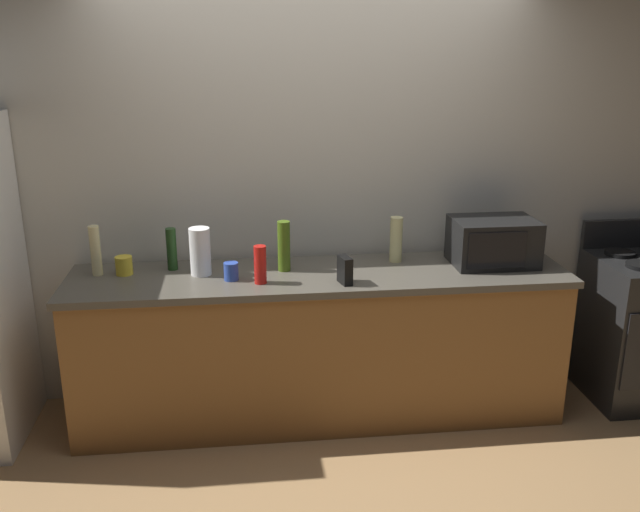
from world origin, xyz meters
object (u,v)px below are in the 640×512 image
bottle_wine (172,249)px  bottle_hot_sauce (260,265)px  paper_towel_roll (200,252)px  bottle_vinegar (396,239)px  bottle_hand_soap (96,251)px  stove_range (640,327)px  microwave (493,242)px  cordless_phone (345,270)px  mug_blue (231,271)px  bottle_olive_oil (284,246)px  mug_yellow (124,265)px

bottle_wine → bottle_hot_sauce: bearing=-30.4°
paper_towel_roll → bottle_vinegar: 1.14m
bottle_hot_sauce → bottle_hand_soap: 0.94m
stove_range → bottle_hand_soap: bottle_hand_soap is taller
microwave → bottle_hand_soap: (-2.27, 0.06, 0.01)m
cordless_phone → mug_blue: cordless_phone is taller
stove_range → paper_towel_roll: paper_towel_roll is taller
cordless_phone → bottle_olive_oil: 0.41m
stove_range → bottle_hot_sauce: bearing=-176.8°
cordless_phone → bottle_vinegar: 0.50m
microwave → bottle_hand_soap: 2.27m
bottle_hot_sauce → mug_blue: (-0.16, 0.07, -0.06)m
mug_blue → bottle_hand_soap: bearing=167.1°
cordless_phone → bottle_vinegar: size_ratio=0.55×
microwave → mug_blue: bearing=-175.9°
cordless_phone → mug_yellow: size_ratio=1.44×
bottle_wine → bottle_hot_sauce: (0.49, -0.29, -0.02)m
stove_range → cordless_phone: stove_range is taller
stove_range → bottle_wine: bottle_wine is taller
bottle_hot_sauce → mug_yellow: 0.79m
bottle_olive_oil → bottle_vinegar: bearing=7.6°
mug_yellow → mug_blue: mug_yellow is taller
microwave → mug_yellow: bearing=178.5°
bottle_wine → bottle_hand_soap: 0.41m
cordless_phone → bottle_wine: size_ratio=0.61×
stove_range → bottle_hot_sauce: (-2.34, -0.13, 0.54)m
bottle_olive_oil → bottle_wine: size_ratio=1.19×
microwave → bottle_hot_sauce: bearing=-172.5°
stove_range → cordless_phone: (-1.89, -0.19, 0.51)m
stove_range → mug_yellow: 3.14m
bottle_hot_sauce → microwave: bearing=7.5°
bottle_vinegar → bottle_olive_oil: 0.68m
bottle_vinegar → mug_blue: bearing=-167.3°
cordless_phone → bottle_olive_oil: bearing=125.8°
mug_blue → bottle_olive_oil: bearing=23.3°
bottle_vinegar → bottle_wine: bottle_vinegar is taller
bottle_hot_sauce → mug_yellow: bearing=162.9°
paper_towel_roll → bottle_wine: paper_towel_roll is taller
bottle_olive_oil → bottle_hand_soap: size_ratio=1.02×
mug_yellow → bottle_hot_sauce: bearing=-17.1°
bottle_vinegar → bottle_hand_soap: size_ratio=0.95×
mug_blue → microwave: bearing=4.1°
microwave → bottle_olive_oil: (-1.22, 0.02, 0.01)m
bottle_hand_soap → cordless_phone: bearing=-12.3°
microwave → bottle_vinegar: (-0.55, 0.11, 0.00)m
stove_range → bottle_vinegar: bottle_vinegar is taller
cordless_phone → bottle_wine: bottle_wine is taller
stove_range → bottle_hand_soap: bearing=178.1°
bottle_wine → mug_blue: (0.34, -0.22, -0.07)m
bottle_hand_soap → mug_yellow: size_ratio=2.73×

